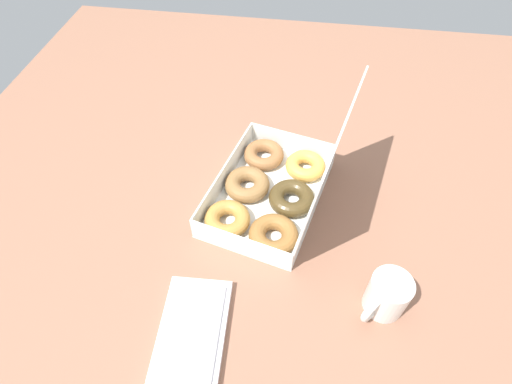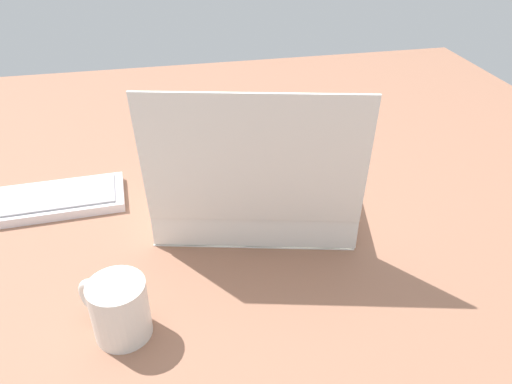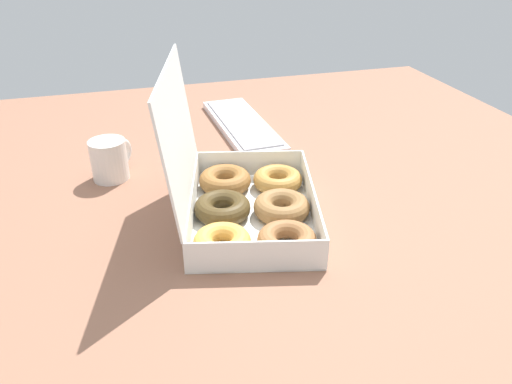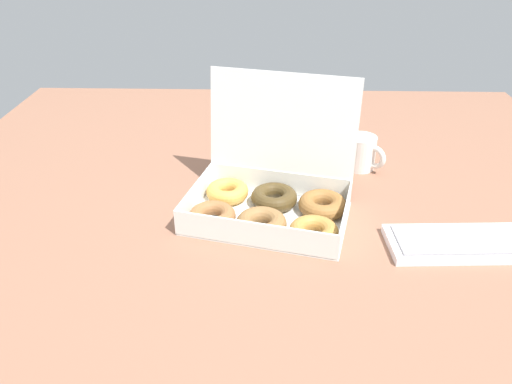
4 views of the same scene
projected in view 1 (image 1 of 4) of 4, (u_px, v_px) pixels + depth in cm
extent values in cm
cube|color=#91614A|center=(274.00, 200.00, 98.94)|extent=(180.00, 180.00, 2.00)
cube|color=white|center=(269.00, 196.00, 98.25)|extent=(39.61, 31.21, 0.40)
cube|color=white|center=(292.00, 142.00, 106.19)|extent=(5.96, 23.05, 5.85)
cube|color=white|center=(240.00, 244.00, 85.53)|extent=(5.96, 23.05, 5.85)
cube|color=white|center=(225.00, 174.00, 98.66)|extent=(33.36, 8.46, 5.85)
cube|color=white|center=(315.00, 202.00, 93.06)|extent=(33.36, 8.46, 5.85)
cube|color=white|center=(331.00, 159.00, 81.46)|extent=(34.81, 11.40, 23.50)
torus|color=#916038|center=(264.00, 155.00, 104.79)|extent=(14.77, 14.77, 3.38)
torus|color=olive|center=(247.00, 184.00, 98.08)|extent=(13.90, 13.90, 3.80)
torus|color=#B27F3A|center=(227.00, 219.00, 91.26)|extent=(11.54, 11.54, 3.52)
torus|color=gold|center=(305.00, 166.00, 102.15)|extent=(12.79, 12.79, 3.49)
torus|color=#48371B|center=(292.00, 198.00, 95.25)|extent=(11.65, 11.65, 3.72)
torus|color=olive|center=(274.00, 235.00, 88.46)|extent=(14.32, 14.32, 3.80)
cube|color=#99969A|center=(181.00, 383.00, 68.94)|extent=(37.48, 12.34, 0.40)
cylinder|color=white|center=(387.00, 294.00, 76.80)|extent=(8.00, 8.00, 9.09)
torus|color=white|center=(373.00, 308.00, 75.00)|extent=(5.87, 5.38, 6.53)
cylinder|color=black|center=(391.00, 288.00, 74.57)|extent=(7.04, 7.04, 0.55)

